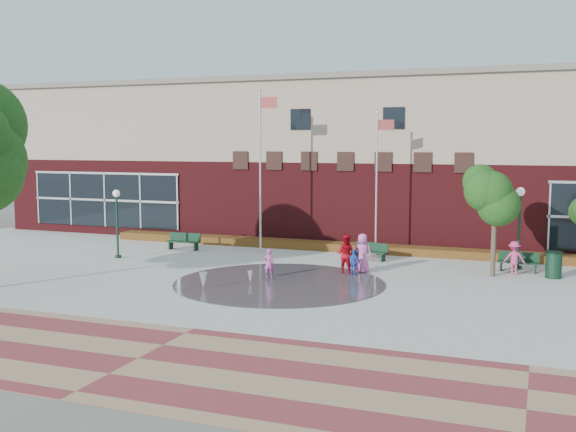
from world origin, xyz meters
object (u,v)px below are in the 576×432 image
(flagpole_left, at_px, (261,162))
(flagpole_right, at_px, (377,177))
(child_splash, at_px, (269,263))
(trash_can, at_px, (554,265))
(bench_left, at_px, (184,245))

(flagpole_left, height_order, flagpole_right, flagpole_left)
(flagpole_right, distance_m, child_splash, 7.77)
(flagpole_right, height_order, trash_can, flagpole_right)
(flagpole_left, height_order, child_splash, flagpole_left)
(flagpole_right, relative_size, child_splash, 5.82)
(flagpole_left, distance_m, flagpole_right, 5.80)
(flagpole_left, distance_m, bench_left, 6.04)
(bench_left, relative_size, trash_can, 1.58)
(flagpole_right, xyz_separation_m, trash_can, (7.97, -2.28, -3.37))
(bench_left, bearing_deg, trash_can, -5.87)
(bench_left, bearing_deg, flagpole_left, 2.96)
(trash_can, height_order, child_splash, child_splash)
(flagpole_right, height_order, child_splash, flagpole_right)
(flagpole_left, bearing_deg, bench_left, -179.50)
(bench_left, xyz_separation_m, trash_can, (17.91, -1.07, 0.29))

